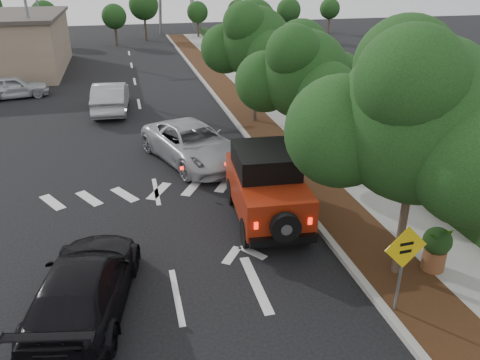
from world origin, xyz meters
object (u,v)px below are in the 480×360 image
object	(u,v)px
red_jeep	(265,184)
silver_suv_ahead	(193,144)
black_suv_oncoming	(84,286)
speed_hump_sign	(404,258)

from	to	relation	value
red_jeep	silver_suv_ahead	bearing A→B (deg)	110.15
red_jeep	black_suv_oncoming	bearing A→B (deg)	-143.74
speed_hump_sign	black_suv_oncoming	bearing A→B (deg)	162.68
red_jeep	speed_hump_sign	bearing A→B (deg)	-68.34
speed_hump_sign	red_jeep	bearing A→B (deg)	104.78
silver_suv_ahead	speed_hump_sign	world-z (taller)	speed_hump_sign
silver_suv_ahead	speed_hump_sign	bearing A→B (deg)	-92.67
red_jeep	silver_suv_ahead	xyz separation A→B (m)	(-1.47, 5.21, -0.39)
silver_suv_ahead	black_suv_oncoming	distance (m)	9.32
black_suv_oncoming	speed_hump_sign	xyz separation A→B (m)	(6.88, -1.82, 0.83)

